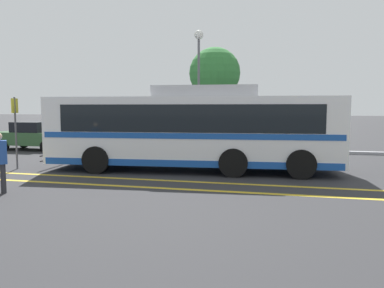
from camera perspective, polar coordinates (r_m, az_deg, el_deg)
ground_plane at (r=14.41m, az=1.80°, el=-3.97°), size 220.00×220.00×0.00m
lane_strip_0 at (r=12.26m, az=-2.41°, el=-5.65°), size 30.75×0.20×0.01m
lane_strip_1 at (r=11.17m, az=-4.04°, el=-6.75°), size 30.75×0.20×0.01m
curb_strip at (r=20.94m, az=4.34°, el=-0.81°), size 38.75×0.36×0.15m
transit_bus at (r=14.17m, az=0.07°, el=2.37°), size 11.23×3.52×3.18m
parked_car_0 at (r=23.12m, az=-23.02°, el=1.13°), size 4.34×1.88×1.59m
parked_car_1 at (r=20.33m, az=-10.66°, el=0.83°), size 4.01×2.11×1.50m
parked_car_2 at (r=18.68m, az=7.92°, el=0.55°), size 4.26×2.19×1.57m
bus_stop_sign at (r=16.04m, az=-25.31°, el=2.74°), size 0.07×0.40×2.79m
street_lamp at (r=22.02m, az=1.03°, el=12.31°), size 0.53×0.53×6.81m
tree_0 at (r=24.47m, az=3.48°, el=10.68°), size 3.28×3.28×6.25m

